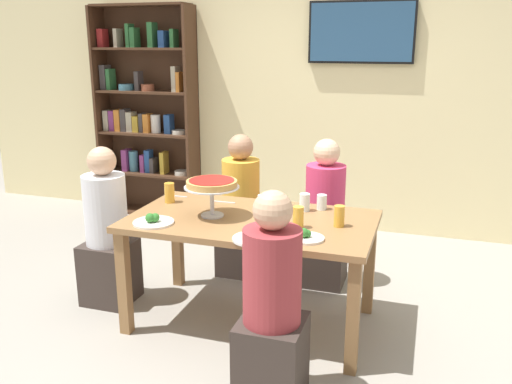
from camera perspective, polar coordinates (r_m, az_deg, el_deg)
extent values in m
plane|color=gray|center=(3.82, -0.48, -13.37)|extent=(12.00, 12.00, 0.00)
cube|color=beige|center=(5.49, 6.94, 10.75)|extent=(8.00, 0.12, 2.80)
cube|color=olive|center=(3.53, -0.50, -3.07)|extent=(1.58, 0.89, 0.04)
cube|color=olive|center=(3.64, -13.64, -9.23)|extent=(0.07, 0.07, 0.70)
cube|color=olive|center=(3.18, 10.12, -12.81)|extent=(0.07, 0.07, 0.70)
cube|color=olive|center=(4.26, -8.22, -5.22)|extent=(0.07, 0.07, 0.70)
cube|color=olive|center=(3.87, 11.79, -7.54)|extent=(0.07, 0.07, 0.70)
cube|color=#422819|center=(6.24, -15.76, 8.07)|extent=(0.03, 0.30, 2.20)
cube|color=#422819|center=(5.72, -6.70, 7.92)|extent=(0.03, 0.30, 2.20)
cube|color=#422819|center=(6.09, -10.77, 8.20)|extent=(1.10, 0.02, 2.20)
cube|color=#422819|center=(6.19, -10.90, -2.00)|extent=(1.04, 0.28, 0.02)
cube|color=#422819|center=(6.08, -11.10, 1.96)|extent=(1.04, 0.28, 0.02)
cube|color=#422819|center=(5.99, -11.32, 6.05)|extent=(1.04, 0.28, 0.02)
cube|color=#422819|center=(5.94, -11.55, 10.24)|extent=(1.04, 0.28, 0.02)
cube|color=#422819|center=(5.92, -11.78, 14.48)|extent=(1.04, 0.28, 0.02)
cube|color=#422819|center=(5.93, -12.02, 18.62)|extent=(1.04, 0.28, 0.02)
cube|color=#2D6B38|center=(6.30, -14.98, 3.08)|extent=(0.04, 0.13, 0.16)
cube|color=#7A3370|center=(6.19, -13.38, 3.30)|extent=(0.06, 0.13, 0.24)
cylinder|color=#3D7084|center=(6.14, -12.69, 3.19)|extent=(0.10, 0.10, 0.22)
cube|color=#7A3370|center=(6.08, -11.62, 2.99)|extent=(0.05, 0.12, 0.19)
cube|color=navy|center=(6.05, -11.15, 3.20)|extent=(0.06, 0.10, 0.25)
cube|color=#3D3838|center=(6.03, -10.66, 2.78)|extent=(0.05, 0.12, 0.16)
cube|color=#B7932D|center=(5.96, -9.58, 3.06)|extent=(0.05, 0.13, 0.24)
cylinder|color=beige|center=(5.89, -7.76, 2.02)|extent=(0.16, 0.16, 0.04)
cube|color=#B2A88E|center=(6.22, -15.19, 7.27)|extent=(0.06, 0.13, 0.22)
cube|color=#7A3370|center=(6.18, -14.64, 7.26)|extent=(0.06, 0.13, 0.22)
cube|color=orange|center=(6.14, -14.09, 7.31)|extent=(0.07, 0.13, 0.23)
cube|color=#3D3838|center=(6.10, -13.49, 7.34)|extent=(0.06, 0.13, 0.24)
cube|color=#B2A88E|center=(6.07, -12.91, 7.19)|extent=(0.07, 0.13, 0.21)
cube|color=#B7932D|center=(6.03, -12.28, 7.00)|extent=(0.07, 0.13, 0.17)
cube|color=#3D3838|center=(6.00, -11.76, 7.12)|extent=(0.05, 0.12, 0.20)
cube|color=orange|center=(5.97, -11.25, 7.09)|extent=(0.06, 0.12, 0.20)
cylinder|color=silver|center=(5.93, -10.46, 7.04)|extent=(0.10, 0.10, 0.19)
cube|color=navy|center=(5.85, -9.09, 7.04)|extent=(0.07, 0.11, 0.20)
cylinder|color=beige|center=(5.81, -8.06, 6.24)|extent=(0.15, 0.15, 0.04)
cube|color=#3D3838|center=(6.17, -15.48, 11.50)|extent=(0.07, 0.13, 0.26)
cube|color=#2D6B38|center=(6.14, -14.96, 11.33)|extent=(0.05, 0.13, 0.22)
cylinder|color=#3D7084|center=(6.05, -13.42, 10.64)|extent=(0.17, 0.17, 0.06)
cube|color=#3D3838|center=(5.96, -12.18, 11.30)|extent=(0.05, 0.11, 0.20)
cylinder|color=brown|center=(5.92, -11.28, 10.69)|extent=(0.14, 0.14, 0.07)
cube|color=#B2A88E|center=(5.76, -8.40, 11.63)|extent=(0.05, 0.13, 0.26)
cube|color=orange|center=(5.74, -7.97, 11.35)|extent=(0.04, 0.13, 0.20)
cube|color=maroon|center=(6.16, -15.75, 15.25)|extent=(0.07, 0.12, 0.19)
cube|color=#B2A88E|center=(6.06, -14.24, 15.36)|extent=(0.04, 0.13, 0.19)
cube|color=#2D6B38|center=(5.99, -13.07, 15.66)|extent=(0.04, 0.13, 0.24)
cube|color=#2D6B38|center=(5.96, -12.58, 15.51)|extent=(0.05, 0.13, 0.20)
cube|color=#2D6B38|center=(5.86, -10.79, 15.85)|extent=(0.06, 0.13, 0.25)
cube|color=navy|center=(5.80, -9.66, 15.51)|extent=(0.07, 0.13, 0.17)
cube|color=#2D6B38|center=(5.75, -8.57, 15.63)|extent=(0.04, 0.13, 0.18)
cube|color=black|center=(5.33, 10.96, 16.11)|extent=(0.98, 0.05, 0.57)
cube|color=navy|center=(5.30, 10.92, 16.12)|extent=(0.94, 0.01, 0.53)
cube|color=#382D28|center=(4.14, -15.02, -8.07)|extent=(0.34, 0.34, 0.45)
cylinder|color=silver|center=(3.98, -15.49, -1.78)|extent=(0.30, 0.30, 0.50)
sphere|color=tan|center=(3.90, -15.86, 3.14)|extent=(0.20, 0.20, 0.20)
cube|color=#382D28|center=(4.32, 7.04, -6.63)|extent=(0.34, 0.34, 0.45)
cylinder|color=#D63866|center=(4.17, 7.25, -0.56)|extent=(0.30, 0.30, 0.50)
sphere|color=beige|center=(4.09, 7.42, 4.16)|extent=(0.20, 0.20, 0.20)
cube|color=#382D28|center=(3.00, 1.63, -17.11)|extent=(0.34, 0.34, 0.45)
cylinder|color=#993338|center=(2.78, 1.70, -8.83)|extent=(0.30, 0.30, 0.50)
sphere|color=tan|center=(2.65, 1.76, -1.92)|extent=(0.20, 0.20, 0.20)
cube|color=#382D28|center=(4.48, -1.55, -5.69)|extent=(0.34, 0.34, 0.45)
cylinder|color=gold|center=(4.33, -1.60, 0.17)|extent=(0.30, 0.30, 0.50)
sphere|color=#A87A5B|center=(4.25, -1.63, 4.73)|extent=(0.20, 0.20, 0.20)
cylinder|color=silver|center=(3.58, -4.59, -2.43)|extent=(0.15, 0.15, 0.01)
cylinder|color=silver|center=(3.55, -4.62, -0.96)|extent=(0.03, 0.03, 0.18)
cylinder|color=silver|center=(3.52, -4.65, 0.51)|extent=(0.36, 0.36, 0.01)
cylinder|color=tan|center=(3.52, -4.66, 0.89)|extent=(0.33, 0.33, 0.04)
cylinder|color=maroon|center=(3.51, -4.67, 1.24)|extent=(0.29, 0.29, 0.00)
cylinder|color=white|center=(3.14, -0.21, -4.92)|extent=(0.25, 0.25, 0.01)
sphere|color=#2D7028|center=(3.11, -0.49, -4.63)|extent=(0.04, 0.04, 0.04)
sphere|color=#2D7028|center=(3.13, -0.31, -4.45)|extent=(0.04, 0.04, 0.04)
sphere|color=#2D7028|center=(3.09, -0.08, -4.56)|extent=(0.06, 0.06, 0.06)
sphere|color=#2D7028|center=(3.16, 0.31, -4.10)|extent=(0.06, 0.06, 0.06)
cylinder|color=white|center=(3.17, 5.32, -4.84)|extent=(0.21, 0.21, 0.01)
sphere|color=#2D7028|center=(3.16, 5.13, -4.41)|extent=(0.04, 0.04, 0.04)
sphere|color=#2D7028|center=(3.15, 5.03, -4.28)|extent=(0.06, 0.06, 0.06)
sphere|color=#2D7028|center=(3.15, 5.40, -4.35)|extent=(0.05, 0.05, 0.05)
cylinder|color=white|center=(3.48, -10.69, -3.15)|extent=(0.26, 0.26, 0.01)
sphere|color=#2D7028|center=(3.45, -11.04, -2.67)|extent=(0.06, 0.06, 0.06)
sphere|color=#2D7028|center=(3.46, -10.51, -2.64)|extent=(0.05, 0.05, 0.05)
sphere|color=#2D7028|center=(3.46, -10.58, -2.75)|extent=(0.05, 0.05, 0.05)
cylinder|color=gold|center=(3.33, 4.44, -2.66)|extent=(0.07, 0.07, 0.14)
cylinder|color=gold|center=(3.90, -9.05, -0.08)|extent=(0.07, 0.07, 0.14)
cylinder|color=gold|center=(3.39, 8.71, -2.52)|extent=(0.07, 0.07, 0.13)
cylinder|color=white|center=(3.64, 0.75, -1.20)|extent=(0.07, 0.07, 0.12)
cylinder|color=white|center=(3.67, 5.12, -1.08)|extent=(0.07, 0.07, 0.12)
cylinder|color=white|center=(3.72, 6.90, -1.06)|extent=(0.07, 0.07, 0.10)
cube|color=silver|center=(4.06, -8.41, -0.42)|extent=(0.18, 0.02, 0.00)
cube|color=silver|center=(3.88, -3.48, -1.04)|extent=(0.18, 0.02, 0.00)
cube|color=silver|center=(3.75, 2.44, -1.62)|extent=(0.18, 0.05, 0.00)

